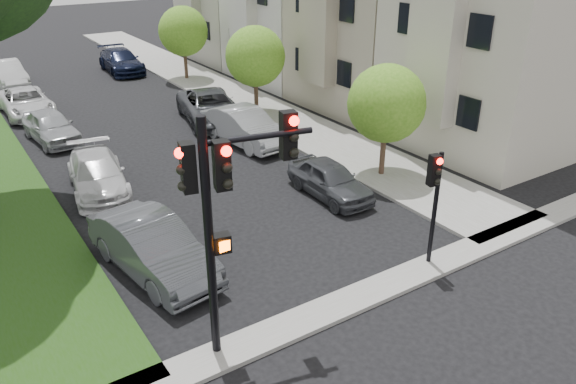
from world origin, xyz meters
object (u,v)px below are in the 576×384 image
car_parked_1 (245,127)px  car_parked_7 (51,126)px  car_parked_4 (121,61)px  car_parked_9 (8,73)px  car_parked_2 (211,107)px  small_tree_c (183,31)px  car_parked_5 (153,247)px  traffic_signal_secondary (434,190)px  traffic_signal_main (225,194)px  car_parked_8 (26,102)px  small_tree_a (386,104)px  car_parked_6 (97,174)px  car_parked_0 (330,179)px  small_tree_b (255,56)px

car_parked_1 → car_parked_7: (-7.17, 5.09, -0.09)m
car_parked_4 → car_parked_9: car_parked_4 is taller
car_parked_2 → small_tree_c: bearing=85.6°
car_parked_1 → car_parked_5: bearing=-139.6°
car_parked_4 → traffic_signal_secondary: bearing=-88.0°
car_parked_1 → car_parked_2: 3.63m
small_tree_c → car_parked_4: bearing=122.6°
car_parked_1 → car_parked_5: size_ratio=1.00×
traffic_signal_main → car_parked_8: traffic_signal_main is taller
small_tree_a → car_parked_7: (-9.82, 11.21, -2.22)m
car_parked_2 → car_parked_7: car_parked_2 is taller
traffic_signal_main → car_parked_6: (-0.08, 10.25, -3.24)m
car_parked_0 → car_parked_7: bearing=122.5°
car_parked_2 → car_parked_8: size_ratio=1.15×
car_parked_6 → small_tree_c: bearing=64.0°
car_parked_4 → car_parked_5: size_ratio=1.07×
car_parked_2 → car_parked_6: (-7.10, -5.02, -0.10)m
car_parked_1 → car_parked_4: size_ratio=0.93×
car_parked_6 → small_tree_b: bearing=36.1°
car_parked_4 → car_parked_9: bearing=-179.9°
small_tree_b → traffic_signal_main: (-9.55, -15.14, 0.90)m
small_tree_a → car_parked_9: 25.15m
traffic_signal_main → car_parked_4: bearing=76.5°
small_tree_c → traffic_signal_secondary: 24.21m
car_parked_4 → car_parked_5: 25.33m
car_parked_2 → car_parked_8: car_parked_2 is taller
small_tree_a → car_parked_1: size_ratio=0.91×
car_parked_4 → small_tree_b: bearing=-75.0°
small_tree_a → car_parked_2: small_tree_a is taller
traffic_signal_main → car_parked_2: traffic_signal_main is taller
car_parked_2 → car_parked_0: bearing=-79.5°
car_parked_6 → car_parked_7: car_parked_7 is taller
small_tree_a → traffic_signal_main: bearing=-150.0°
small_tree_c → traffic_signal_main: 25.78m
small_tree_c → car_parked_6: bearing=-125.2°
small_tree_c → car_parked_4: size_ratio=0.88×
traffic_signal_secondary → car_parked_6: 12.21m
car_parked_0 → car_parked_4: (0.02, 23.05, 0.10)m
small_tree_b → car_parked_8: bearing=146.9°
traffic_signal_main → car_parked_1: size_ratio=1.17×
car_parked_9 → car_parked_5: bearing=-93.8°
small_tree_b → traffic_signal_main: 17.92m
small_tree_c → car_parked_9: (-9.72, 4.69, -2.29)m
car_parked_0 → car_parked_8: size_ratio=0.80×
car_parked_4 → car_parked_1: bearing=-86.5°
car_parked_9 → car_parked_7: bearing=-93.7°
small_tree_c → car_parked_8: small_tree_c is taller
car_parked_4 → car_parked_5: bearing=-103.3°
car_parked_0 → car_parked_5: 7.24m
car_parked_9 → small_tree_c: bearing=-29.0°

